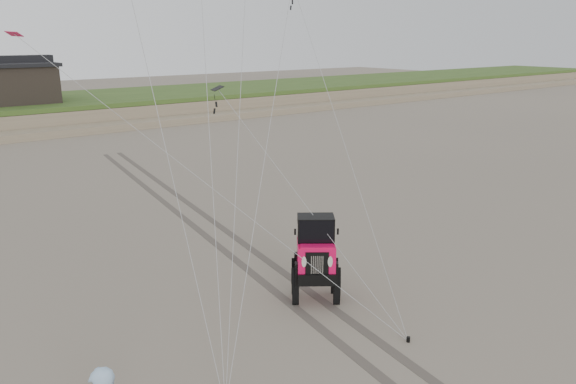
# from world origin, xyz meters

# --- Properties ---
(ground) EXTENTS (160.00, 160.00, 0.00)m
(ground) POSITION_xyz_m (0.00, 0.00, 0.00)
(ground) COLOR #6B6054
(ground) RESTS_ON ground
(cabin) EXTENTS (6.40, 5.40, 3.35)m
(cabin) POSITION_xyz_m (2.00, 37.00, 3.24)
(cabin) COLOR black
(cabin) RESTS_ON dune_ridge
(jeep) EXTENTS (4.39, 4.94, 1.74)m
(jeep) POSITION_xyz_m (1.43, 1.93, 0.87)
(jeep) COLOR #E90A4B
(jeep) RESTS_ON ground
(stake_aux) EXTENTS (0.08, 0.08, 0.12)m
(stake_aux) POSITION_xyz_m (1.72, -0.88, 0.06)
(stake_aux) COLOR black
(stake_aux) RESTS_ON ground
(tire_tracks) EXTENTS (5.22, 29.74, 0.01)m
(tire_tracks) POSITION_xyz_m (2.00, 8.00, 0.00)
(tire_tracks) COLOR #4C443D
(tire_tracks) RESTS_ON ground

